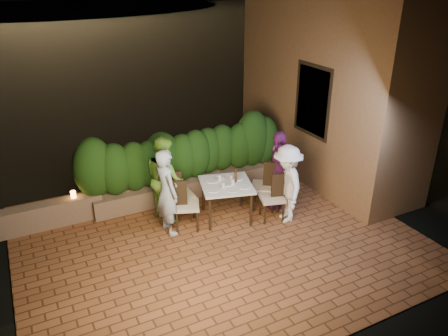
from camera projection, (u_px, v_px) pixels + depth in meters
ground at (229, 251)px, 7.76m from camera, size 400.00×400.00×0.00m
terrace_floor at (216, 240)px, 8.19m from camera, size 7.00×6.00×0.15m
building_wall at (330, 69)px, 9.83m from camera, size 1.60×5.00×5.00m
window_pane at (314, 101)px, 9.31m from camera, size 0.08×1.00×1.40m
window_frame at (313, 101)px, 9.30m from camera, size 0.06×1.15×1.55m
planter at (189, 186)px, 9.62m from camera, size 4.20×0.55×0.40m
hedge at (187, 155)px, 9.31m from camera, size 4.00×0.70×1.10m
parapet at (44, 216)px, 8.36m from camera, size 2.20×0.30×0.50m
hill at (36, 39)px, 58.86m from camera, size 52.00×40.00×22.00m
dining_table at (226, 201)px, 8.64m from camera, size 1.19×1.19×0.75m
plate_nw at (213, 190)px, 8.24m from camera, size 0.23×0.23×0.01m
plate_sw at (212, 181)px, 8.60m from camera, size 0.24×0.24×0.01m
plate_ne at (245, 187)px, 8.36m from camera, size 0.22×0.22×0.01m
plate_se at (237, 178)px, 8.71m from camera, size 0.24×0.24×0.01m
plate_centre at (227, 184)px, 8.47m from camera, size 0.23×0.23×0.01m
plate_front at (233, 190)px, 8.22m from camera, size 0.21×0.21×0.01m
glass_nw at (223, 185)px, 8.32m from camera, size 0.06×0.06×0.10m
glass_sw at (220, 178)px, 8.60m from camera, size 0.07×0.07×0.12m
glass_ne at (233, 182)px, 8.42m from camera, size 0.07×0.07×0.12m
glass_se at (231, 177)px, 8.64m from camera, size 0.06×0.06×0.10m
beer_bottle at (236, 175)px, 8.51m from camera, size 0.05×0.05×0.28m
bowl at (220, 177)px, 8.70m from camera, size 0.17×0.17×0.04m
chair_left_front at (186, 204)px, 8.24m from camera, size 0.61×0.61×1.01m
chair_left_back at (181, 194)px, 8.64m from camera, size 0.47×0.47×1.00m
chair_right_front at (272, 197)px, 8.55m from camera, size 0.56×0.56×0.98m
chair_right_back at (264, 185)px, 8.94m from camera, size 0.67×0.67×1.05m
diner_blue at (167, 192)px, 7.98m from camera, size 0.47×0.65×1.68m
diner_green at (165, 178)px, 8.51m from camera, size 0.67×0.84×1.69m
diner_white at (287, 184)px, 8.40m from camera, size 0.84×1.14×1.57m
diner_purple at (278, 170)px, 8.90m from camera, size 0.72×1.05×1.66m
parapet_lamp at (73, 194)px, 8.47m from camera, size 0.10×0.10×0.14m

